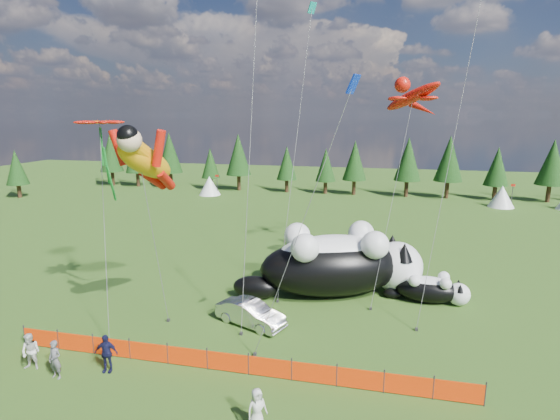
% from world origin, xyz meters
% --- Properties ---
extents(ground, '(160.00, 160.00, 0.00)m').
position_xyz_m(ground, '(0.00, 0.00, 0.00)').
color(ground, '#153309').
rests_on(ground, ground).
extents(safety_fence, '(22.06, 0.06, 1.10)m').
position_xyz_m(safety_fence, '(0.00, -3.00, 0.50)').
color(safety_fence, '#262626').
rests_on(safety_fence, ground).
extents(tree_line, '(90.00, 4.00, 8.00)m').
position_xyz_m(tree_line, '(0.00, 45.00, 4.00)').
color(tree_line, black).
rests_on(tree_line, ground).
extents(festival_tents, '(50.00, 3.20, 2.80)m').
position_xyz_m(festival_tents, '(11.00, 40.00, 1.40)').
color(festival_tents, white).
rests_on(festival_tents, ground).
extents(cat_large, '(12.25, 7.47, 4.59)m').
position_xyz_m(cat_large, '(4.22, 7.26, 2.18)').
color(cat_large, black).
rests_on(cat_large, ground).
extents(cat_small, '(5.27, 1.99, 1.90)m').
position_xyz_m(cat_small, '(9.98, 7.18, 0.90)').
color(cat_small, black).
rests_on(cat_small, ground).
extents(car, '(4.41, 2.92, 1.37)m').
position_xyz_m(car, '(-0.30, 1.72, 0.69)').
color(car, silver).
rests_on(car, ground).
extents(spectator_a, '(0.71, 0.51, 1.79)m').
position_xyz_m(spectator_a, '(-7.39, -5.13, 0.90)').
color(spectator_a, '#5B5A5F').
rests_on(spectator_a, ground).
extents(spectator_b, '(0.92, 0.61, 1.77)m').
position_xyz_m(spectator_b, '(-8.97, -4.79, 0.89)').
color(spectator_b, silver).
rests_on(spectator_b, ground).
extents(spectator_c, '(1.15, 0.73, 1.83)m').
position_xyz_m(spectator_c, '(-5.46, -4.17, 0.91)').
color(spectator_c, '#131435').
rests_on(spectator_c, ground).
extents(spectator_e, '(0.93, 0.91, 1.62)m').
position_xyz_m(spectator_e, '(2.31, -6.23, 0.81)').
color(spectator_e, silver).
rests_on(spectator_e, ground).
extents(superhero_kite, '(4.91, 5.25, 11.52)m').
position_xyz_m(superhero_kite, '(-5.40, 0.32, 9.29)').
color(superhero_kite, orange).
rests_on(superhero_kite, ground).
extents(gecko_kite, '(6.98, 9.73, 14.77)m').
position_xyz_m(gecko_kite, '(8.34, 11.37, 12.81)').
color(gecko_kite, red).
rests_on(gecko_kite, ground).
extents(flower_kite, '(3.91, 5.59, 11.88)m').
position_xyz_m(flower_kite, '(-8.83, 1.65, 11.06)').
color(flower_kite, red).
rests_on(flower_kite, ground).
extents(diamond_kite_c, '(4.76, 1.49, 13.81)m').
position_xyz_m(diamond_kite_c, '(5.07, -2.22, 12.29)').
color(diamond_kite_c, '#0B2AAF').
rests_on(diamond_kite_c, ground).
extents(diamond_kite_d, '(1.21, 8.36, 20.47)m').
position_xyz_m(diamond_kite_d, '(1.19, 12.40, 18.08)').
color(diamond_kite_d, '#0DA79C').
rests_on(diamond_kite_d, ground).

